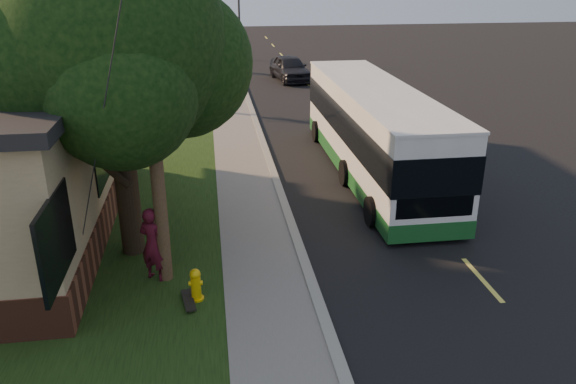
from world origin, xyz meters
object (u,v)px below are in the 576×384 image
at_px(bare_tree_near, 179,67).
at_px(traffic_signal, 239,17).
at_px(transit_bus, 374,129).
at_px(bare_tree_far, 193,40).
at_px(dumpster, 23,147).
at_px(leafy_tree, 113,45).
at_px(skateboarder, 153,244).
at_px(distant_car, 290,68).
at_px(fire_hydrant, 196,285).
at_px(skateboard_main, 189,300).
at_px(utility_pole, 148,82).

height_order(bare_tree_near, traffic_signal, traffic_signal).
bearing_deg(transit_bus, bare_tree_far, 105.84).
bearing_deg(dumpster, leafy_tree, -56.93).
height_order(bare_tree_far, skateboarder, bare_tree_far).
relative_size(bare_tree_far, dumpster, 2.29).
relative_size(leafy_tree, distant_car, 1.70).
bearing_deg(fire_hydrant, distant_car, 77.16).
bearing_deg(skateboarder, traffic_signal, -65.49).
xyz_separation_m(fire_hydrant, dumpster, (-6.24, 9.82, 0.34)).
bearing_deg(traffic_signal, leafy_tree, -98.47).
xyz_separation_m(fire_hydrant, traffic_signal, (3.10, 34.00, 2.73)).
xyz_separation_m(bare_tree_far, skateboard_main, (0.23, -30.13, -1.87)).
bearing_deg(bare_tree_far, bare_tree_near, -92.39).
distance_m(fire_hydrant, bare_tree_far, 30.04).
xyz_separation_m(leafy_tree, skateboarder, (0.62, -1.62, -4.21)).
bearing_deg(dumpster, utility_pole, -57.91).
bearing_deg(transit_bus, traffic_signal, 96.27).
height_order(transit_bus, skateboarder, transit_bus).
xyz_separation_m(dumpster, distant_car, (11.94, 15.18, 0.01)).
bearing_deg(bare_tree_near, leafy_tree, -92.50).
distance_m(skateboarder, distant_car, 24.87).
distance_m(fire_hydrant, utility_pole, 4.37).
distance_m(leafy_tree, bare_tree_near, 15.66).
relative_size(skateboarder, dumpster, 1.01).
xyz_separation_m(utility_pole, distant_car, (6.40, 24.01, -3.85)).
bearing_deg(dumpster, bare_tree_near, 56.85).
height_order(fire_hydrant, transit_bus, transit_bus).
xyz_separation_m(utility_pole, skateboard_main, (0.54, -1.12, -4.50)).
relative_size(transit_bus, distant_car, 2.47).
bearing_deg(transit_bus, leafy_tree, -148.21).
bearing_deg(skateboarder, fire_hydrant, 164.04).
distance_m(traffic_signal, distant_car, 9.67).
bearing_deg(transit_bus, dumpster, 168.64).
relative_size(fire_hydrant, leafy_tree, 0.09).
bearing_deg(skateboarder, bare_tree_far, -59.57).
bearing_deg(bare_tree_far, utility_pole, -90.60).
bearing_deg(bare_tree_far, skateboard_main, -89.56).
bearing_deg(skateboard_main, distant_car, 76.85).
distance_m(fire_hydrant, bare_tree_near, 18.10).
height_order(utility_pole, dumpster, utility_pole).
bearing_deg(leafy_tree, traffic_signal, 81.53).
relative_size(transit_bus, skateboard_main, 12.42).
distance_m(utility_pole, skateboard_main, 4.67).
relative_size(bare_tree_near, traffic_signal, 0.78).
xyz_separation_m(leafy_tree, bare_tree_far, (1.17, 27.35, -3.16)).
xyz_separation_m(utility_pole, leafy_tree, (-0.87, 1.66, 0.54)).
xyz_separation_m(traffic_signal, distant_car, (2.60, -9.00, -2.38)).
height_order(bare_tree_near, dumpster, bare_tree_near).
xyz_separation_m(bare_tree_near, transit_bus, (6.93, -10.64, -0.52)).
bearing_deg(skateboard_main, traffic_signal, 84.53).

